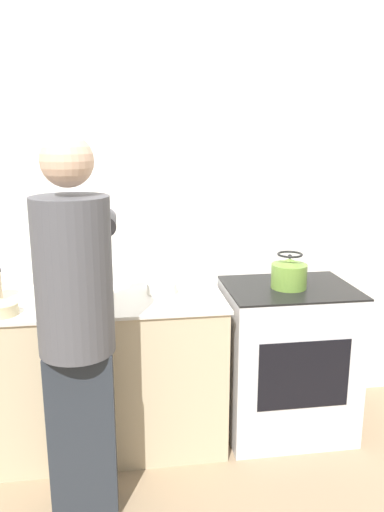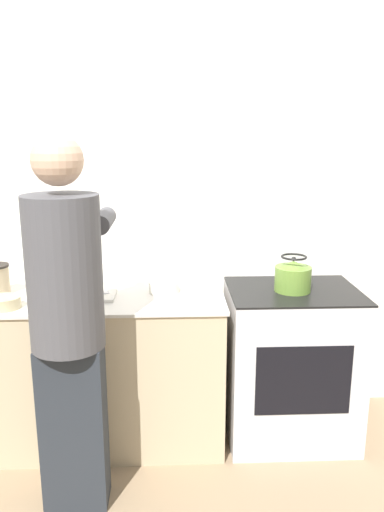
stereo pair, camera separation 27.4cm
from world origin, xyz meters
TOP-DOWN VIEW (x-y plane):
  - ground_plane at (0.00, 0.00)m, footprint 12.00×12.00m
  - wall_back at (0.00, 0.70)m, footprint 8.00×0.05m
  - counter at (-0.40, 0.32)m, footprint 1.69×0.66m
  - oven at (0.86, 0.29)m, footprint 0.75×0.59m
  - person at (-0.34, -0.24)m, footprint 0.39×0.62m
  - cutting_board at (-0.34, 0.28)m, footprint 0.33×0.22m
  - knife at (-0.31, 0.28)m, footprint 0.19×0.08m
  - kettle at (0.84, 0.28)m, footprint 0.21×0.21m
  - bowl_prep at (-0.74, 0.12)m, footprint 0.16×0.16m
  - bowl_mixing at (0.10, 0.36)m, footprint 0.18×0.18m

SIDE VIEW (x-z plane):
  - ground_plane at x=0.00m, z-range 0.00..0.00m
  - counter at x=-0.40m, z-range 0.00..0.91m
  - oven at x=0.86m, z-range 0.00..0.93m
  - cutting_board at x=-0.34m, z-range 0.91..0.92m
  - knife at x=-0.31m, z-range 0.92..0.93m
  - bowl_prep at x=-0.74m, z-range 0.91..0.97m
  - bowl_mixing at x=0.10m, z-range 0.91..0.97m
  - person at x=-0.34m, z-range 0.08..1.90m
  - kettle at x=0.84m, z-range 0.91..1.12m
  - wall_back at x=0.00m, z-range 0.00..2.60m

